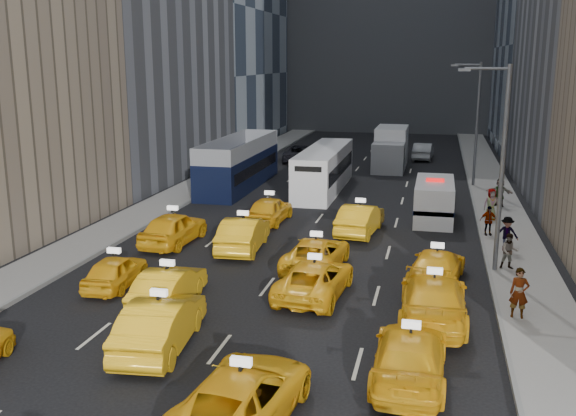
# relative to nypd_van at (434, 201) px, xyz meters

# --- Properties ---
(ground) EXTENTS (160.00, 160.00, 0.00)m
(ground) POSITION_rel_nypd_van_xyz_m (-6.56, -21.27, -1.10)
(ground) COLOR black
(ground) RESTS_ON ground
(sidewalk_west) EXTENTS (3.00, 90.00, 0.15)m
(sidewalk_west) POSITION_rel_nypd_van_xyz_m (-17.06, 3.73, -1.03)
(sidewalk_west) COLOR gray
(sidewalk_west) RESTS_ON ground
(sidewalk_east) EXTENTS (3.00, 90.00, 0.15)m
(sidewalk_east) POSITION_rel_nypd_van_xyz_m (3.94, 3.73, -1.03)
(sidewalk_east) COLOR gray
(sidewalk_east) RESTS_ON ground
(curb_west) EXTENTS (0.15, 90.00, 0.18)m
(curb_west) POSITION_rel_nypd_van_xyz_m (-15.61, 3.73, -1.01)
(curb_west) COLOR slate
(curb_west) RESTS_ON ground
(curb_east) EXTENTS (0.15, 90.00, 0.18)m
(curb_east) POSITION_rel_nypd_van_xyz_m (2.49, 3.73, -1.01)
(curb_east) COLOR slate
(curb_east) RESTS_ON ground
(streetlight_near) EXTENTS (2.15, 0.22, 9.00)m
(streetlight_near) POSITION_rel_nypd_van_xyz_m (2.62, -9.27, 3.82)
(streetlight_near) COLOR #595B60
(streetlight_near) RESTS_ON ground
(streetlight_far) EXTENTS (2.15, 0.22, 9.00)m
(streetlight_far) POSITION_rel_nypd_van_xyz_m (2.62, 10.73, 3.82)
(streetlight_far) COLOR #595B60
(streetlight_far) RESTS_ON ground
(taxi_5) EXTENTS (2.30, 5.25, 1.68)m
(taxi_5) POSITION_rel_nypd_van_xyz_m (-8.45, -19.58, -0.26)
(taxi_5) COLOR yellow
(taxi_5) RESTS_ON ground
(taxi_6) EXTENTS (3.10, 5.66, 1.50)m
(taxi_6) POSITION_rel_nypd_van_xyz_m (-4.57, -23.26, -0.35)
(taxi_6) COLOR yellow
(taxi_6) RESTS_ON ground
(taxi_7) EXTENTS (2.14, 5.19, 1.50)m
(taxi_7) POSITION_rel_nypd_van_xyz_m (-0.47, -19.91, -0.35)
(taxi_7) COLOR yellow
(taxi_7) RESTS_ON ground
(taxi_8) EXTENTS (1.84, 4.02, 1.34)m
(taxi_8) POSITION_rel_nypd_van_xyz_m (-12.67, -14.66, -0.43)
(taxi_8) COLOR yellow
(taxi_8) RESTS_ON ground
(taxi_9) EXTENTS (1.78, 4.67, 1.52)m
(taxi_9) POSITION_rel_nypd_van_xyz_m (-9.65, -16.19, -0.34)
(taxi_9) COLOR yellow
(taxi_9) RESTS_ON ground
(taxi_10) EXTENTS (2.74, 5.27, 1.42)m
(taxi_10) POSITION_rel_nypd_van_xyz_m (-4.46, -13.84, -0.39)
(taxi_10) COLOR yellow
(taxi_10) RESTS_ON ground
(taxi_11) EXTENTS (2.41, 5.79, 1.67)m
(taxi_11) POSITION_rel_nypd_van_xyz_m (0.14, -15.35, -0.27)
(taxi_11) COLOR yellow
(taxi_11) RESTS_ON ground
(taxi_12) EXTENTS (2.22, 5.00, 1.67)m
(taxi_12) POSITION_rel_nypd_van_xyz_m (-12.80, -8.28, -0.27)
(taxi_12) COLOR yellow
(taxi_12) RESTS_ON ground
(taxi_13) EXTENTS (2.12, 5.14, 1.66)m
(taxi_13) POSITION_rel_nypd_van_xyz_m (-9.06, -8.44, -0.27)
(taxi_13) COLOR yellow
(taxi_13) RESTS_ON ground
(taxi_14) EXTENTS (2.64, 5.15, 1.39)m
(taxi_14) POSITION_rel_nypd_van_xyz_m (-5.03, -10.46, -0.41)
(taxi_14) COLOR yellow
(taxi_14) RESTS_ON ground
(taxi_15) EXTENTS (2.65, 5.16, 1.43)m
(taxi_15) POSITION_rel_nypd_van_xyz_m (0.23, -11.22, -0.39)
(taxi_15) COLOR yellow
(taxi_15) RESTS_ON ground
(taxi_16) EXTENTS (2.03, 4.59, 1.54)m
(taxi_16) POSITION_rel_nypd_van_xyz_m (-9.18, -2.92, -0.33)
(taxi_16) COLOR yellow
(taxi_16) RESTS_ON ground
(taxi_17) EXTENTS (2.24, 5.06, 1.62)m
(taxi_17) POSITION_rel_nypd_van_xyz_m (-3.83, -4.09, -0.29)
(taxi_17) COLOR yellow
(taxi_17) RESTS_ON ground
(nypd_van) EXTENTS (2.44, 5.76, 2.44)m
(nypd_van) POSITION_rel_nypd_van_xyz_m (0.00, 0.00, 0.00)
(nypd_van) COLOR silver
(nypd_van) RESTS_ON ground
(double_decker) EXTENTS (3.78, 12.35, 3.54)m
(double_decker) POSITION_rel_nypd_van_xyz_m (-14.04, 6.84, 0.65)
(double_decker) COLOR black
(double_decker) RESTS_ON ground
(city_bus) EXTENTS (2.71, 11.85, 3.05)m
(city_bus) POSITION_rel_nypd_van_xyz_m (-7.75, 7.01, 0.41)
(city_bus) COLOR silver
(city_bus) RESTS_ON ground
(box_truck) EXTENTS (2.74, 7.62, 3.46)m
(box_truck) POSITION_rel_nypd_van_xyz_m (-3.85, 17.74, 0.60)
(box_truck) COLOR silver
(box_truck) RESTS_ON ground
(misc_car_0) EXTENTS (1.75, 4.87, 1.60)m
(misc_car_0) POSITION_rel_nypd_van_xyz_m (0.11, 6.18, -0.30)
(misc_car_0) COLOR #929599
(misc_car_0) RESTS_ON ground
(misc_car_1) EXTENTS (2.85, 5.66, 1.53)m
(misc_car_1) POSITION_rel_nypd_van_xyz_m (-12.17, 19.49, -0.33)
(misc_car_1) COLOR black
(misc_car_1) RESTS_ON ground
(misc_car_2) EXTENTS (2.84, 5.72, 1.60)m
(misc_car_2) POSITION_rel_nypd_van_xyz_m (-4.47, 23.47, -0.30)
(misc_car_2) COLOR gray
(misc_car_2) RESTS_ON ground
(misc_car_3) EXTENTS (2.05, 4.26, 1.40)m
(misc_car_3) POSITION_rel_nypd_van_xyz_m (-9.00, 22.89, -0.40)
(misc_car_3) COLOR black
(misc_car_3) RESTS_ON ground
(misc_car_4) EXTENTS (1.89, 4.83, 1.57)m
(misc_car_4) POSITION_rel_nypd_van_xyz_m (-1.24, 23.42, -0.32)
(misc_car_4) COLOR #929699
(misc_car_4) RESTS_ON ground
(pedestrian_0) EXTENTS (0.69, 0.47, 1.83)m
(pedestrian_0) POSITION_rel_nypd_van_xyz_m (3.11, -14.67, -0.04)
(pedestrian_0) COLOR gray
(pedestrian_0) RESTS_ON sidewalk_east
(pedestrian_1) EXTENTS (0.82, 0.51, 1.60)m
(pedestrian_1) POSITION_rel_nypd_van_xyz_m (3.34, -9.01, -0.15)
(pedestrian_1) COLOR gray
(pedestrian_1) RESTS_ON sidewalk_east
(pedestrian_2) EXTENTS (1.11, 0.51, 1.67)m
(pedestrian_2) POSITION_rel_nypd_van_xyz_m (3.49, -6.12, -0.11)
(pedestrian_2) COLOR gray
(pedestrian_2) RESTS_ON sidewalk_east
(pedestrian_3) EXTENTS (0.98, 0.62, 1.56)m
(pedestrian_3) POSITION_rel_nypd_van_xyz_m (2.82, -3.39, -0.17)
(pedestrian_3) COLOR gray
(pedestrian_3) RESTS_ON sidewalk_east
(pedestrian_4) EXTENTS (0.98, 0.69, 1.82)m
(pedestrian_4) POSITION_rel_nypd_van_xyz_m (3.20, 0.10, -0.04)
(pedestrian_4) COLOR gray
(pedestrian_4) RESTS_ON sidewalk_east
(pedestrian_5) EXTENTS (1.70, 0.93, 1.76)m
(pedestrian_5) POSITION_rel_nypd_van_xyz_m (3.98, 3.87, -0.07)
(pedestrian_5) COLOR gray
(pedestrian_5) RESTS_ON sidewalk_east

